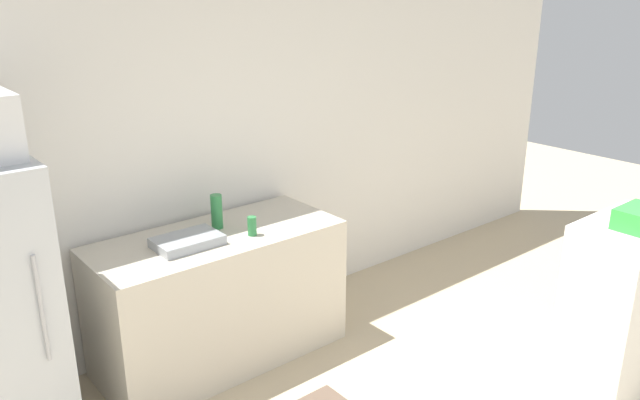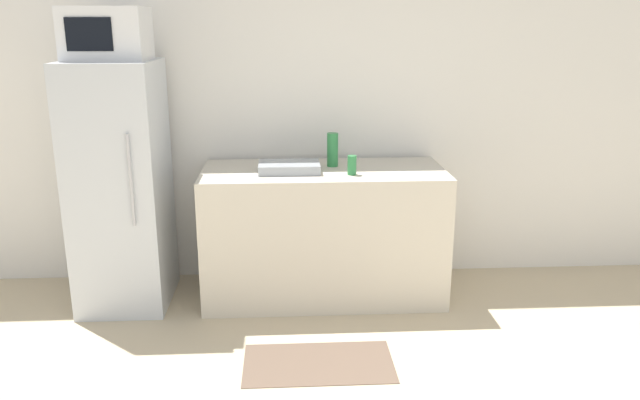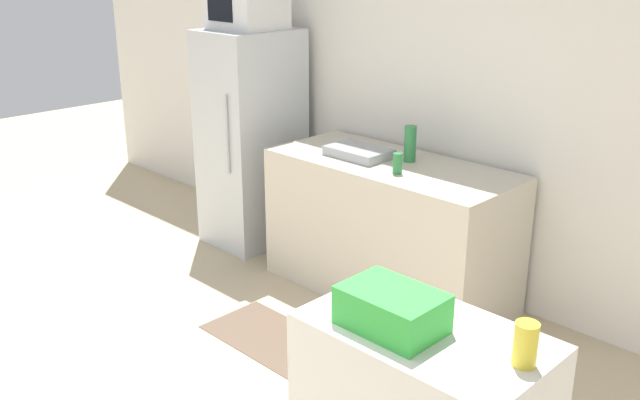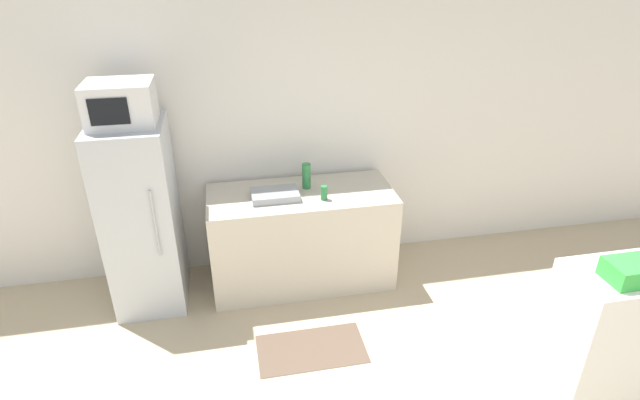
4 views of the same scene
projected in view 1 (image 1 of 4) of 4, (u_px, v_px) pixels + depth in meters
wall_back at (194, 157)px, 4.22m from camera, size 8.00×0.06×2.60m
counter at (220, 297)px, 4.13m from camera, size 1.62×0.71×0.89m
sink_basin at (187, 241)px, 3.80m from camera, size 0.40×0.27×0.06m
bottle_tall at (217, 212)px, 4.06m from camera, size 0.08×0.08×0.23m
bottle_short at (252, 226)px, 3.95m from camera, size 0.06×0.06×0.12m
shelf_cabinet at (618, 310)px, 3.72m from camera, size 0.71×0.43×1.13m
basket at (640, 218)px, 3.42m from camera, size 0.29×0.20×0.12m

